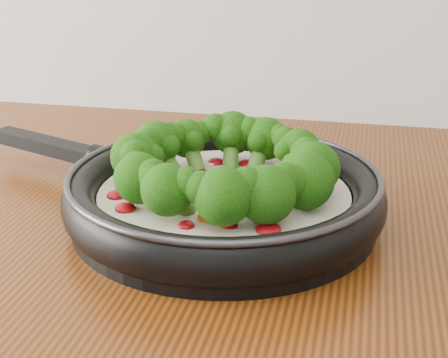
# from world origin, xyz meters

# --- Properties ---
(skillet) EXTENTS (0.57, 0.45, 0.10)m
(skillet) POSITION_xyz_m (-0.10, 1.07, 0.94)
(skillet) COLOR black
(skillet) RESTS_ON counter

